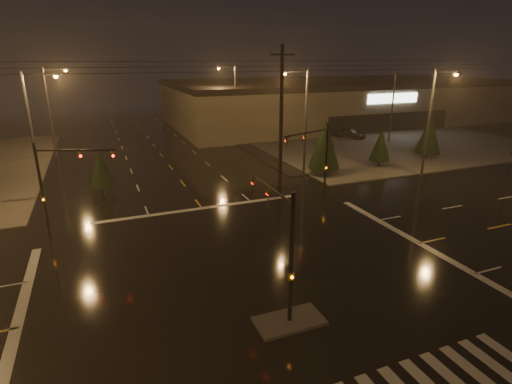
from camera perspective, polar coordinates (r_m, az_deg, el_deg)
ground at (r=21.38m, az=-0.11°, el=-12.17°), size 140.00×140.00×0.00m
sidewalk_ne at (r=60.73m, az=16.00°, el=7.59°), size 36.00×36.00×0.12m
median_island at (r=18.30m, az=4.79°, el=-17.89°), size 3.00×1.60×0.15m
stop_bar_far at (r=30.87m, az=-7.73°, el=-2.31°), size 16.00×0.50×0.01m
parking_lot at (r=62.43m, az=20.79°, el=7.36°), size 50.00×24.00×0.08m
retail_building at (r=75.98m, az=11.89°, el=12.88°), size 60.20×28.30×7.20m
signal_mast_median at (r=17.14m, az=3.72°, el=-6.24°), size 0.25×4.59×6.00m
signal_mast_ne at (r=32.50m, az=8.87°, el=5.69°), size 4.84×1.86×6.00m
signal_mast_nw at (r=28.24m, az=-26.60°, el=1.94°), size 4.84×1.86×6.00m
streetlight_1 at (r=35.69m, az=-29.00°, el=8.04°), size 2.77×0.32×10.00m
streetlight_2 at (r=51.49m, az=-27.19°, el=10.89°), size 2.77×0.32×10.00m
streetlight_3 at (r=37.99m, az=6.71°, el=10.72°), size 2.77×0.32×10.00m
streetlight_4 at (r=56.26m, az=-3.25°, el=13.35°), size 2.77×0.32×10.00m
streetlight_6 at (r=40.67m, az=23.83°, el=9.81°), size 0.32×2.77×10.00m
utility_pole_1 at (r=34.74m, az=3.62°, el=10.62°), size 2.20×0.32×12.00m
conifer_0 at (r=39.20m, az=9.82°, el=6.77°), size 3.04×3.04×5.45m
conifer_1 at (r=43.74m, az=17.37°, el=6.51°), size 2.18×2.18×4.10m
conifer_2 at (r=49.15m, az=23.51°, el=7.64°), size 2.78×2.78×5.04m
conifer_3 at (r=35.59m, az=-21.29°, el=3.18°), size 1.98×1.98×3.79m
car_parked at (r=59.02m, az=13.26°, el=8.20°), size 3.48×4.85×1.53m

